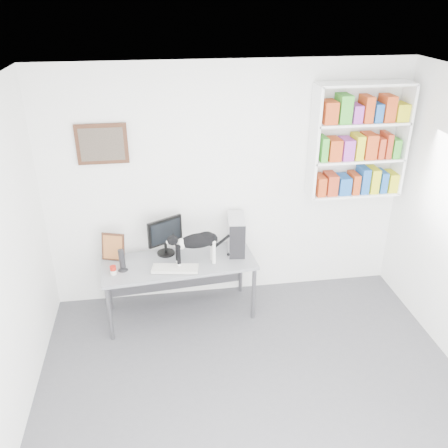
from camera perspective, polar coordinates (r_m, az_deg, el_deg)
The scene contains 11 objects.
room at distance 3.52m, azimuth 5.47°, elevation -7.51°, with size 4.01×4.01×2.70m.
bookshelf at distance 5.36m, azimuth 15.90°, elevation 9.58°, with size 1.03×0.28×1.24m, color white.
wall_art at distance 5.03m, azimuth -14.47°, elevation 9.30°, with size 0.52×0.04×0.42m, color #4C2B18.
desk at distance 5.32m, azimuth -5.31°, elevation -7.65°, with size 1.63×0.64×0.68m, color gray.
monitor at distance 5.20m, azimuth -7.11°, elevation -1.46°, with size 0.41×0.20×0.44m, color black.
keyboard at distance 4.98m, azimuth -5.90°, elevation -5.34°, with size 0.48×0.18×0.04m, color beige.
pc_tower at distance 5.23m, azimuth 1.46°, elevation -1.24°, with size 0.18×0.40×0.40m, color #B0B0B5.
speaker at distance 5.01m, azimuth -12.18°, elevation -4.23°, with size 0.11×0.11×0.25m, color black.
leaning_print at distance 5.22m, azimuth -13.20°, elevation -2.64°, with size 0.25×0.10×0.31m, color #4C2B18.
soup_can at distance 5.01m, azimuth -13.19°, elevation -5.42°, with size 0.06×0.06×0.09m, color #AF180F.
cat at distance 4.98m, azimuth -3.27°, elevation -2.97°, with size 0.61×0.16×0.38m, color black, non-canonical shape.
Camera 1 is at (-0.76, -2.83, 3.31)m, focal length 38.00 mm.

